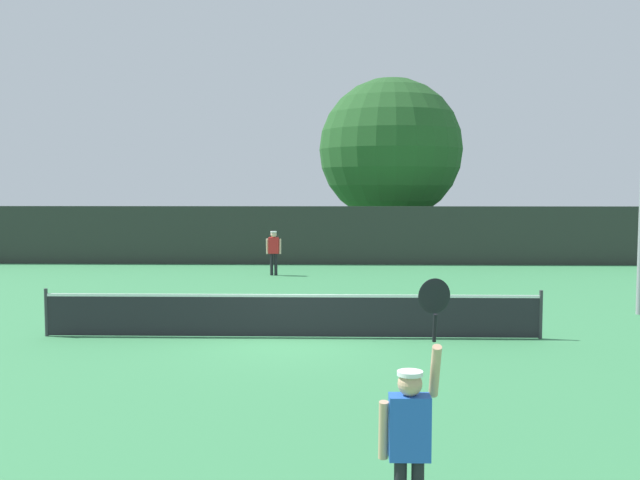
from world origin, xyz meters
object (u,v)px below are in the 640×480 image
Objects in this scene: tennis_ball at (186,313)px; parked_car_mid at (431,235)px; parked_car_far at (501,236)px; player_serving at (411,430)px; player_receiving at (274,248)px; large_tree at (391,150)px; parked_car_near at (355,236)px.

tennis_ball is 21.93m from parked_car_mid.
tennis_ball is at bearing -116.10° from parked_car_far.
parked_car_mid and parked_car_far have the same top height.
player_serving is at bearing -68.82° from tennis_ball.
player_receiving is 24.48× the size of tennis_ball.
parked_car_mid is at bearing 53.65° from large_tree.
parked_car_near is 0.97× the size of parked_car_far.
player_receiving is at bearing -105.00° from parked_car_near.
large_tree reaches higher than tennis_ball.
large_tree reaches higher than parked_car_mid.
parked_car_mid reaches higher than tennis_ball.
player_serving is 0.29× the size of large_tree.
player_receiving is at bearing -121.12° from large_tree.
parked_car_near is (4.87, 19.13, 0.74)m from tennis_ball.
tennis_ball is (-1.55, -8.43, -0.99)m from player_receiving.
tennis_ball is 19.75m from parked_car_near.
player_serving is at bearing -97.31° from parked_car_far.
large_tree is at bearing 86.27° from player_serving.
parked_car_far is (7.68, 0.25, 0.00)m from parked_car_near.
player_serving is at bearing -88.15° from parked_car_near.
parked_car_mid reaches higher than player_receiving.
parked_car_far reaches higher than player_receiving.
parked_car_mid is (8.97, 19.99, 0.74)m from tennis_ball.
parked_car_far is at bearing 24.22° from large_tree.
large_tree is at bearing -53.85° from parked_car_near.
player_receiving is 15.52m from parked_car_far.
player_serving is 31.13m from parked_car_near.
large_tree reaches higher than parked_car_near.
player_serving reaches higher than tennis_ball.
player_serving is 0.58× the size of parked_car_near.
player_serving is 32.29m from parked_car_mid.
parked_car_far is at bearing -17.41° from parked_car_mid.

